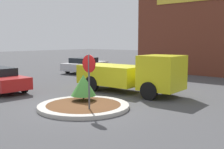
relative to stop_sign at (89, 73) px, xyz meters
The scene contains 7 objects.
ground_plane 1.84m from the stop_sign, 151.18° to the left, with size 120.00×120.00×0.00m, color #474749.
traffic_island 1.77m from the stop_sign, 151.18° to the left, with size 3.88×3.88×0.16m.
stop_sign is the anchor object (origin of this frame).
island_shrub 1.83m from the stop_sign, 144.09° to the left, with size 1.14×1.14×1.17m.
utility_truck 4.65m from the stop_sign, 104.81° to the left, with size 6.03×2.32×2.12m.
storefront_building 17.38m from the stop_sign, 93.22° to the left, with size 13.57×6.07×7.26m.
parked_sedan_silver 14.59m from the stop_sign, 136.65° to the left, with size 2.36×4.79×1.33m.
Camera 1 is at (8.52, -8.10, 2.86)m, focal length 45.00 mm.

